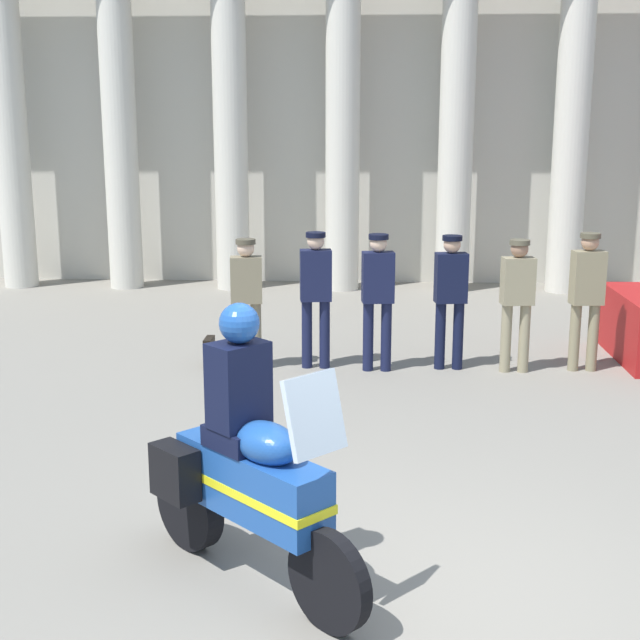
{
  "coord_description": "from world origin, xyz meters",
  "views": [
    {
      "loc": [
        -0.34,
        -5.1,
        3.02
      ],
      "look_at": [
        -0.74,
        2.82,
        1.21
      ],
      "focal_mm": 49.43,
      "sensor_mm": 36.0,
      "label": 1
    }
  ],
  "objects_px": {
    "officer_in_row_4": "(517,295)",
    "officer_in_row_5": "(587,291)",
    "officer_in_row_2": "(378,291)",
    "briefcase_on_ground": "(209,352)",
    "officer_in_row_3": "(451,291)",
    "motorcycle_with_rider": "(245,469)",
    "officer_in_row_0": "(247,293)",
    "officer_in_row_1": "(316,289)"
  },
  "relations": [
    {
      "from": "officer_in_row_5",
      "to": "officer_in_row_1",
      "type": "bearing_deg",
      "value": -6.42
    },
    {
      "from": "officer_in_row_1",
      "to": "officer_in_row_2",
      "type": "height_order",
      "value": "officer_in_row_1"
    },
    {
      "from": "officer_in_row_4",
      "to": "officer_in_row_5",
      "type": "relative_size",
      "value": 0.96
    },
    {
      "from": "officer_in_row_1",
      "to": "motorcycle_with_rider",
      "type": "xyz_separation_m",
      "value": [
        -0.17,
        -5.22,
        -0.21
      ]
    },
    {
      "from": "officer_in_row_0",
      "to": "briefcase_on_ground",
      "type": "bearing_deg",
      "value": -22.33
    },
    {
      "from": "officer_in_row_5",
      "to": "briefcase_on_ground",
      "type": "height_order",
      "value": "officer_in_row_5"
    },
    {
      "from": "officer_in_row_5",
      "to": "motorcycle_with_rider",
      "type": "distance_m",
      "value": 6.3
    },
    {
      "from": "officer_in_row_4",
      "to": "motorcycle_with_rider",
      "type": "xyz_separation_m",
      "value": [
        -2.61,
        -5.16,
        -0.17
      ]
    },
    {
      "from": "officer_in_row_2",
      "to": "motorcycle_with_rider",
      "type": "xyz_separation_m",
      "value": [
        -0.93,
        -5.13,
        -0.2
      ]
    },
    {
      "from": "officer_in_row_1",
      "to": "briefcase_on_ground",
      "type": "distance_m",
      "value": 1.57
    },
    {
      "from": "officer_in_row_1",
      "to": "motorcycle_with_rider",
      "type": "distance_m",
      "value": 5.23
    },
    {
      "from": "officer_in_row_2",
      "to": "officer_in_row_4",
      "type": "relative_size",
      "value": 1.04
    },
    {
      "from": "officer_in_row_0",
      "to": "officer_in_row_2",
      "type": "bearing_deg",
      "value": 174.02
    },
    {
      "from": "officer_in_row_5",
      "to": "briefcase_on_ground",
      "type": "distance_m",
      "value": 4.7
    },
    {
      "from": "motorcycle_with_rider",
      "to": "briefcase_on_ground",
      "type": "xyz_separation_m",
      "value": [
        -1.17,
        5.24,
        -0.61
      ]
    },
    {
      "from": "motorcycle_with_rider",
      "to": "officer_in_row_5",
      "type": "bearing_deg",
      "value": 100.71
    },
    {
      "from": "officer_in_row_3",
      "to": "motorcycle_with_rider",
      "type": "relative_size",
      "value": 0.88
    },
    {
      "from": "officer_in_row_4",
      "to": "briefcase_on_ground",
      "type": "xyz_separation_m",
      "value": [
        -3.78,
        0.08,
        -0.78
      ]
    },
    {
      "from": "officer_in_row_2",
      "to": "officer_in_row_3",
      "type": "xyz_separation_m",
      "value": [
        0.89,
        0.12,
        -0.02
      ]
    },
    {
      "from": "officer_in_row_4",
      "to": "officer_in_row_5",
      "type": "distance_m",
      "value": 0.86
    },
    {
      "from": "officer_in_row_0",
      "to": "officer_in_row_5",
      "type": "relative_size",
      "value": 0.95
    },
    {
      "from": "officer_in_row_0",
      "to": "officer_in_row_1",
      "type": "distance_m",
      "value": 0.85
    },
    {
      "from": "officer_in_row_2",
      "to": "officer_in_row_5",
      "type": "xyz_separation_m",
      "value": [
        2.53,
        0.13,
        0.01
      ]
    },
    {
      "from": "officer_in_row_3",
      "to": "officer_in_row_4",
      "type": "distance_m",
      "value": 0.8
    },
    {
      "from": "officer_in_row_4",
      "to": "motorcycle_with_rider",
      "type": "relative_size",
      "value": 0.86
    },
    {
      "from": "officer_in_row_0",
      "to": "officer_in_row_3",
      "type": "relative_size",
      "value": 0.98
    },
    {
      "from": "officer_in_row_1",
      "to": "briefcase_on_ground",
      "type": "xyz_separation_m",
      "value": [
        -1.34,
        0.01,
        -0.82
      ]
    },
    {
      "from": "officer_in_row_0",
      "to": "officer_in_row_4",
      "type": "relative_size",
      "value": 1.0
    },
    {
      "from": "officer_in_row_4",
      "to": "officer_in_row_5",
      "type": "height_order",
      "value": "officer_in_row_5"
    },
    {
      "from": "officer_in_row_0",
      "to": "officer_in_row_5",
      "type": "distance_m",
      "value": 4.13
    },
    {
      "from": "officer_in_row_2",
      "to": "briefcase_on_ground",
      "type": "height_order",
      "value": "officer_in_row_2"
    },
    {
      "from": "officer_in_row_4",
      "to": "officer_in_row_0",
      "type": "bearing_deg",
      "value": -5.98
    },
    {
      "from": "officer_in_row_2",
      "to": "officer_in_row_1",
      "type": "bearing_deg",
      "value": -14.07
    },
    {
      "from": "motorcycle_with_rider",
      "to": "officer_in_row_2",
      "type": "bearing_deg",
      "value": 123.76
    },
    {
      "from": "officer_in_row_5",
      "to": "motorcycle_with_rider",
      "type": "height_order",
      "value": "motorcycle_with_rider"
    },
    {
      "from": "officer_in_row_3",
      "to": "briefcase_on_ground",
      "type": "relative_size",
      "value": 4.62
    },
    {
      "from": "officer_in_row_1",
      "to": "officer_in_row_5",
      "type": "relative_size",
      "value": 1.0
    },
    {
      "from": "motorcycle_with_rider",
      "to": "briefcase_on_ground",
      "type": "relative_size",
      "value": 5.28
    },
    {
      "from": "officer_in_row_2",
      "to": "officer_in_row_0",
      "type": "bearing_deg",
      "value": -5.98
    },
    {
      "from": "officer_in_row_5",
      "to": "officer_in_row_3",
      "type": "bearing_deg",
      "value": -6.84
    },
    {
      "from": "motorcycle_with_rider",
      "to": "briefcase_on_ground",
      "type": "bearing_deg",
      "value": 146.62
    },
    {
      "from": "officer_in_row_1",
      "to": "officer_in_row_3",
      "type": "xyz_separation_m",
      "value": [
        1.65,
        0.03,
        -0.02
      ]
    }
  ]
}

